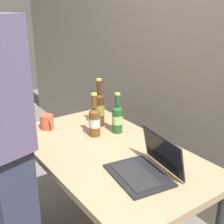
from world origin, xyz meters
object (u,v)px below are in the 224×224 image
(beer_bottle_green, at_px, (99,108))
(coffee_mug, at_px, (47,122))
(beer_bottle_amber, at_px, (95,120))
(laptop, at_px, (147,167))
(beer_bottle_dark, at_px, (117,118))

(beer_bottle_green, height_order, coffee_mug, beer_bottle_green)
(beer_bottle_amber, bearing_deg, coffee_mug, -143.62)
(laptop, bearing_deg, coffee_mug, -168.23)
(beer_bottle_amber, xyz_separation_m, coffee_mug, (-0.28, -0.21, -0.06))
(beer_bottle_dark, bearing_deg, beer_bottle_green, -168.78)
(beer_bottle_amber, bearing_deg, beer_bottle_green, 136.54)
(beer_bottle_green, height_order, beer_bottle_amber, beer_bottle_green)
(beer_bottle_dark, distance_m, beer_bottle_amber, 0.16)
(beer_bottle_green, xyz_separation_m, coffee_mug, (-0.16, -0.32, -0.08))
(laptop, relative_size, coffee_mug, 2.97)
(coffee_mug, bearing_deg, beer_bottle_dark, 48.09)
(beer_bottle_dark, distance_m, beer_bottle_green, 0.17)
(beer_bottle_dark, xyz_separation_m, beer_bottle_green, (-0.17, -0.03, 0.03))
(beer_bottle_green, relative_size, coffee_mug, 2.71)
(coffee_mug, bearing_deg, laptop, 11.77)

